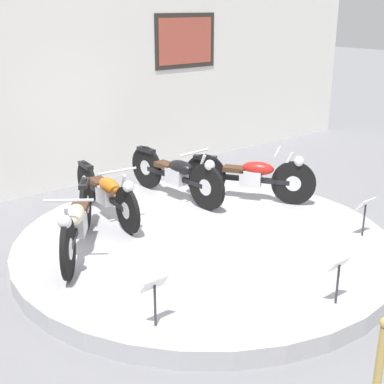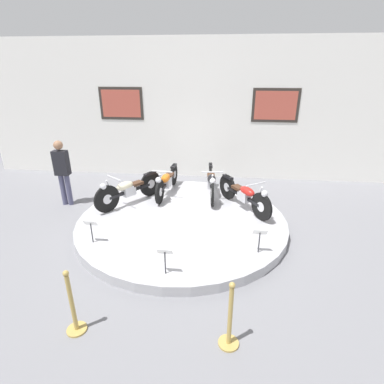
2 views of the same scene
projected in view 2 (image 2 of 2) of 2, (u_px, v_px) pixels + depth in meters
The scene contains 13 objects.
ground_plane at pixel (182, 225), 7.02m from camera, with size 60.00×60.00×0.00m, color slate.
display_platform at pixel (182, 221), 6.98m from camera, with size 4.78×4.78×0.20m, color #ADADB2.
back_wall at pixel (197, 111), 9.43m from camera, with size 14.00×0.22×4.28m.
motorcycle_cream at pixel (129, 189), 7.50m from camera, with size 1.24×1.67×0.81m.
motorcycle_orange at pixel (167, 181), 8.11m from camera, with size 0.54×1.97×0.79m.
motorcycle_black at pixel (211, 182), 7.98m from camera, with size 0.54×2.03×0.82m.
motorcycle_red at pixel (244, 194), 7.22m from camera, with size 1.18×1.68×0.80m.
info_placard_front_left at pixel (91, 226), 5.83m from camera, with size 0.26×0.11×0.51m.
info_placard_front_centre at pixel (165, 255), 4.93m from camera, with size 0.26×0.11×0.51m.
info_placard_front_right at pixel (260, 235), 5.51m from camera, with size 0.26×0.11×0.51m.
visitor_standing at pixel (62, 169), 7.72m from camera, with size 0.36×0.23×1.74m.
stanchion_post_left_of_entry at pixel (73, 311), 4.10m from camera, with size 0.28×0.28×1.02m.
stanchion_post_right_of_entry at pixel (230, 325), 3.89m from camera, with size 0.28×0.28×1.02m.
Camera 2 is at (0.89, -6.11, 3.44)m, focal length 28.00 mm.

